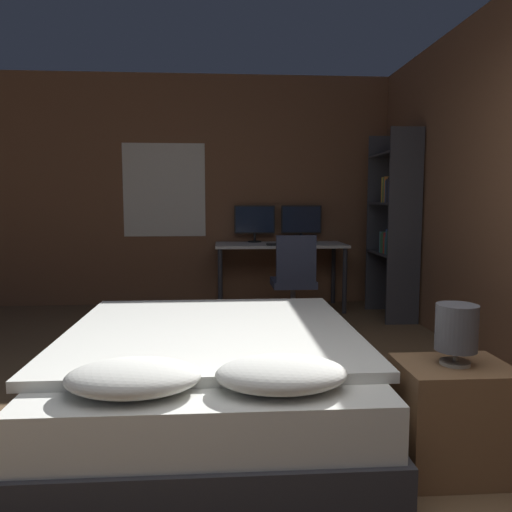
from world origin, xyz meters
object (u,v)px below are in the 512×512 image
(bedside_lamp, at_px, (457,329))
(bookshelf, at_px, (395,218))
(keyboard, at_px, (283,244))
(desk, at_px, (280,251))
(monitor_left, at_px, (255,221))
(office_chair, at_px, (294,290))
(bed, at_px, (212,377))
(monitor_right, at_px, (301,221))
(nightstand, at_px, (453,418))
(computer_mouse, at_px, (307,243))

(bedside_lamp, xyz_separation_m, bookshelf, (0.76, 2.97, 0.40))
(keyboard, bearing_deg, bedside_lamp, -83.53)
(desk, relative_size, monitor_left, 3.08)
(bookshelf, bearing_deg, desk, 154.74)
(keyboard, distance_m, office_chair, 0.69)
(bedside_lamp, relative_size, keyboard, 0.78)
(bed, relative_size, monitor_right, 4.12)
(bedside_lamp, height_order, monitor_right, monitor_right)
(bedside_lamp, bearing_deg, office_chair, 96.81)
(bed, bearing_deg, bedside_lamp, -28.81)
(bed, height_order, bookshelf, bookshelf)
(nightstand, xyz_separation_m, monitor_left, (-0.65, 3.74, 0.75))
(monitor_right, xyz_separation_m, office_chair, (-0.23, -1.00, -0.65))
(office_chair, bearing_deg, desk, 93.41)
(bed, xyz_separation_m, monitor_left, (0.45, 3.13, 0.74))
(monitor_left, bearing_deg, keyboard, -58.46)
(bedside_lamp, xyz_separation_m, monitor_right, (-0.10, 3.74, 0.33))
(desk, distance_m, monitor_left, 0.49)
(nightstand, xyz_separation_m, desk, (-0.37, 3.51, 0.41))
(bed, distance_m, keyboard, 2.83)
(keyboard, bearing_deg, office_chair, -85.22)
(computer_mouse, xyz_separation_m, bookshelf, (0.87, -0.31, 0.29))
(desk, distance_m, bookshelf, 1.32)
(bedside_lamp, relative_size, desk, 0.19)
(bedside_lamp, relative_size, bookshelf, 0.14)
(nightstand, height_order, monitor_left, monitor_left)
(keyboard, bearing_deg, bookshelf, -15.42)
(bookshelf, bearing_deg, office_chair, -167.77)
(monitor_left, distance_m, monitor_right, 0.55)
(bedside_lamp, height_order, keyboard, bedside_lamp)
(monitor_left, distance_m, keyboard, 0.58)
(bed, xyz_separation_m, desk, (0.73, 2.91, 0.41))
(desk, xyz_separation_m, monitor_right, (0.28, 0.23, 0.34))
(bedside_lamp, height_order, office_chair, office_chair)
(bed, relative_size, bookshelf, 1.01)
(office_chair, xyz_separation_m, bookshelf, (1.09, 0.24, 0.71))
(keyboard, xyz_separation_m, bookshelf, (1.14, -0.31, 0.30))
(nightstand, height_order, bookshelf, bookshelf)
(bedside_lamp, distance_m, monitor_left, 3.81)
(monitor_left, xyz_separation_m, office_chair, (0.32, -1.00, -0.65))
(monitor_right, bearing_deg, office_chair, -102.94)
(computer_mouse, relative_size, bookshelf, 0.04)
(computer_mouse, xyz_separation_m, office_chair, (-0.22, -0.55, -0.42))
(computer_mouse, distance_m, bookshelf, 0.97)
(desk, bearing_deg, nightstand, -83.93)
(nightstand, distance_m, computer_mouse, 3.33)
(keyboard, xyz_separation_m, office_chair, (0.05, -0.55, -0.41))
(bedside_lamp, bearing_deg, keyboard, 96.47)
(office_chair, bearing_deg, keyboard, 94.78)
(bedside_lamp, distance_m, office_chair, 2.78)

